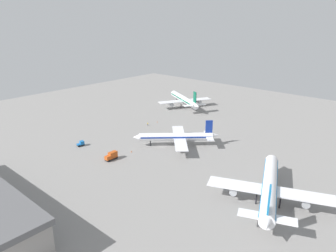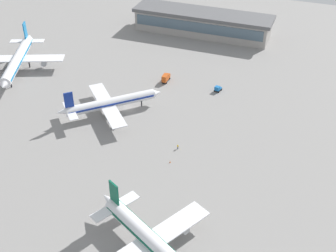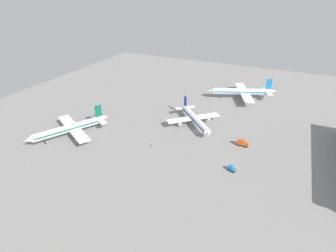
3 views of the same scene
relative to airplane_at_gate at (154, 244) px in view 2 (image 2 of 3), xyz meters
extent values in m
plane|color=gray|center=(34.68, -59.91, -4.95)|extent=(288.00, 288.00, 0.00)
cube|color=#9E9993|center=(29.52, -137.91, -0.08)|extent=(66.91, 16.23, 9.74)
cube|color=#4C6070|center=(29.52, -129.63, 1.31)|extent=(64.24, 0.30, 5.01)
cube|color=#59595B|center=(29.52, -137.91, 5.49)|extent=(69.59, 16.88, 1.67)
cylinder|color=white|center=(-0.44, 0.24, 0.00)|extent=(34.92, 21.47, 4.12)
cone|color=white|center=(17.13, -9.27, 0.62)|extent=(6.10, 5.35, 3.30)
cube|color=#0C593F|center=(-0.44, 0.24, 0.31)|extent=(33.64, 20.83, 0.74)
cube|color=white|center=(1.21, -0.65, -0.41)|extent=(22.23, 34.16, 0.37)
cylinder|color=#A5A8AD|center=(-3.54, -9.42, -1.85)|extent=(5.36, 4.31, 2.27)
cube|color=white|center=(14.39, -7.79, 0.41)|extent=(9.73, 14.12, 0.30)
cube|color=#0C593F|center=(14.39, -7.79, 5.36)|extent=(3.38, 2.10, 6.60)
cylinder|color=black|center=(0.63, -4.09, -3.50)|extent=(0.49, 0.49, 2.89)
cylinder|color=white|center=(39.51, -55.54, -0.52)|extent=(26.95, 25.72, 3.69)
cone|color=white|center=(26.49, -67.82, -0.52)|extent=(5.09, 5.09, 3.51)
cone|color=white|center=(52.52, -43.27, 0.04)|extent=(5.38, 5.32, 2.95)
cube|color=navy|center=(39.51, -55.54, -0.24)|extent=(26.03, 24.85, 0.66)
cube|color=white|center=(40.73, -54.39, -0.88)|extent=(25.79, 26.88, 0.33)
cylinder|color=#A5A8AD|center=(46.86, -60.89, -2.18)|extent=(4.57, 4.47, 2.03)
cylinder|color=#A5A8AD|center=(34.60, -47.90, -2.18)|extent=(4.57, 4.47, 2.03)
cube|color=white|center=(50.50, -45.18, -0.15)|extent=(10.94, 11.34, 0.27)
cube|color=navy|center=(50.50, -45.18, 4.28)|extent=(2.62, 2.50, 5.91)
cylinder|color=black|center=(30.96, -63.61, -3.65)|extent=(0.44, 0.44, 2.58)
cylinder|color=black|center=(43.49, -55.85, -3.65)|extent=(0.44, 0.44, 2.58)
cylinder|color=black|center=(39.43, -51.55, -3.65)|extent=(0.44, 0.44, 2.58)
cylinder|color=white|center=(91.77, -71.27, 0.39)|extent=(19.49, 39.11, 4.45)
cone|color=white|center=(83.57, -51.32, 0.39)|extent=(5.60, 5.72, 4.23)
cone|color=white|center=(99.96, -91.21, 1.06)|extent=(5.41, 6.50, 3.56)
cube|color=#1972B2|center=(91.77, -71.27, 0.73)|extent=(18.96, 37.64, 0.80)
cube|color=white|center=(92.54, -73.14, -0.05)|extent=(38.01, 20.59, 0.40)
cylinder|color=#A5A8AD|center=(82.59, -77.23, -1.61)|extent=(4.26, 5.79, 2.45)
cube|color=white|center=(98.69, -88.10, 0.84)|extent=(15.60, 9.20, 0.32)
cube|color=#1972B2|center=(98.69, -88.10, 6.18)|extent=(1.92, 3.77, 7.12)
cylinder|color=black|center=(86.39, -58.17, -3.39)|extent=(0.53, 0.53, 3.11)
cylinder|color=black|center=(89.71, -75.61, -3.39)|extent=(0.53, 0.53, 3.11)
cylinder|color=black|center=(96.29, -72.91, -3.39)|extent=(0.53, 0.53, 3.11)
cube|color=black|center=(6.70, -84.95, -4.40)|extent=(2.59, 3.55, 0.30)
cube|color=#1966B2|center=(6.86, -84.27, -3.45)|extent=(2.27, 2.19, 1.60)
cube|color=#3F596B|center=(7.05, -83.48, -3.13)|extent=(1.57, 0.45, 0.90)
cube|color=#1966B2|center=(6.49, -85.83, -4.00)|extent=(2.17, 1.80, 0.50)
cylinder|color=black|center=(6.03, -83.64, -4.55)|extent=(0.48, 0.85, 0.80)
cylinder|color=black|center=(7.88, -84.08, -4.55)|extent=(0.48, 0.85, 0.80)
cylinder|color=black|center=(5.52, -85.82, -4.55)|extent=(0.48, 0.85, 0.80)
cylinder|color=black|center=(7.36, -86.26, -4.55)|extent=(0.48, 0.85, 0.80)
cube|color=black|center=(29.16, -85.09, -4.40)|extent=(1.97, 5.62, 0.30)
cube|color=#BF4C19|center=(29.18, -86.98, -3.45)|extent=(1.92, 1.82, 1.60)
cube|color=#3F596B|center=(29.19, -87.79, -3.13)|extent=(1.60, 0.10, 0.90)
cube|color=#BF4C19|center=(29.15, -84.19, -2.95)|extent=(1.95, 3.82, 2.60)
cylinder|color=black|center=(30.13, -87.03, -4.55)|extent=(0.31, 0.80, 0.80)
cylinder|color=black|center=(28.23, -87.06, -4.55)|extent=(0.31, 0.80, 0.80)
cylinder|color=black|center=(30.09, -83.11, -4.55)|extent=(0.31, 0.80, 0.80)
cylinder|color=black|center=(28.19, -83.14, -4.55)|extent=(0.31, 0.80, 0.80)
cylinder|color=#1E2338|center=(9.29, -43.64, -4.52)|extent=(0.41, 0.41, 0.85)
cylinder|color=yellow|center=(9.29, -43.64, -3.80)|extent=(0.49, 0.49, 0.60)
sphere|color=tan|center=(9.29, -43.64, -3.39)|extent=(0.22, 0.22, 0.22)
cylinder|color=yellow|center=(9.07, -43.55, -3.80)|extent=(0.10, 0.10, 0.54)
cylinder|color=yellow|center=(9.51, -43.72, -3.80)|extent=(0.10, 0.10, 0.54)
cone|color=#EA590C|center=(9.20, -35.98, -4.65)|extent=(0.44, 0.44, 0.60)
cone|color=#EA590C|center=(29.46, -74.18, -4.65)|extent=(0.44, 0.44, 0.60)
camera|label=1|loc=(126.14, -159.13, 51.08)|focal=33.66mm
camera|label=2|loc=(-28.15, 65.84, 85.73)|focal=47.20mm
camera|label=3|loc=(-88.40, -98.83, 67.13)|focal=28.13mm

